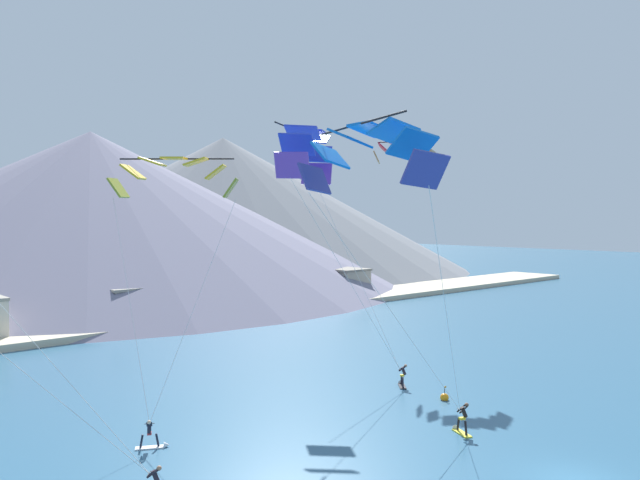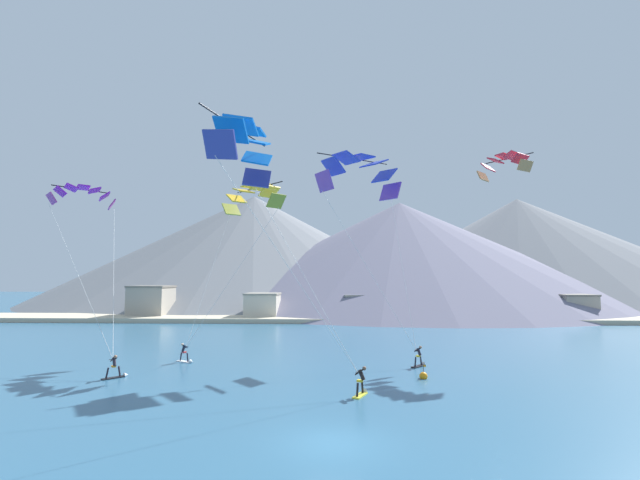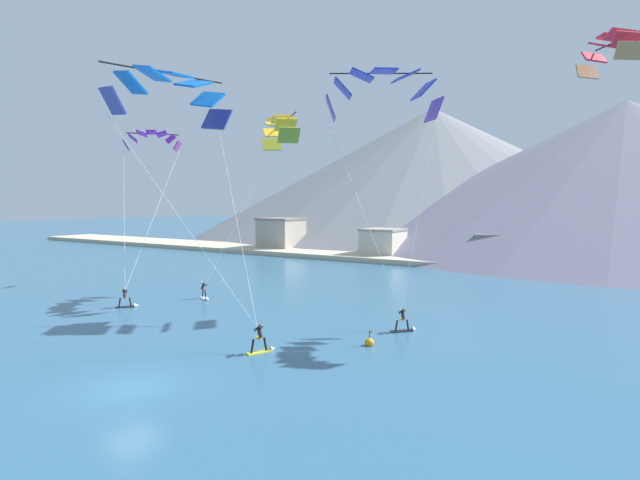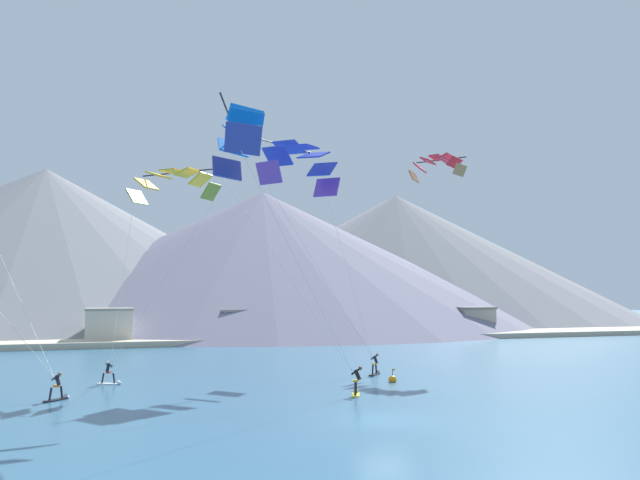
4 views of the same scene
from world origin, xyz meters
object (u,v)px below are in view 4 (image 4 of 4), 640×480
at_px(parafoil_kite_near_lead, 173,182).
at_px(kitesurfer_far_left, 376,368).
at_px(kitesurfer_near_lead, 111,378).
at_px(parafoil_kite_far_left, 301,163).
at_px(kitesurfer_mid_center, 356,385).
at_px(parafoil_kite_mid_center, 239,136).
at_px(kitesurfer_near_trail, 60,391).
at_px(parafoil_kite_distant_high_outer, 437,165).
at_px(race_marker_buoy, 393,380).

bearing_deg(parafoil_kite_near_lead, kitesurfer_far_left, -22.41).
bearing_deg(kitesurfer_near_lead, parafoil_kite_far_left, 17.66).
distance_m(kitesurfer_mid_center, parafoil_kite_mid_center, 16.25).
bearing_deg(kitesurfer_near_lead, kitesurfer_near_trail, -116.50).
xyz_separation_m(kitesurfer_near_trail, kitesurfer_mid_center, (16.56, -3.67, 0.09)).
distance_m(kitesurfer_near_trail, parafoil_kite_distant_high_outer, 39.11).
distance_m(parafoil_kite_far_left, race_marker_buoy, 19.59).
bearing_deg(parafoil_kite_far_left, kitesurfer_near_lead, -162.34).
relative_size(kitesurfer_near_trail, parafoil_kite_distant_high_outer, 0.30).
bearing_deg(kitesurfer_near_lead, race_marker_buoy, -14.97).
relative_size(kitesurfer_near_lead, kitesurfer_far_left, 1.02).
height_order(parafoil_kite_near_lead, parafoil_kite_distant_high_outer, parafoil_kite_distant_high_outer).
distance_m(parafoil_kite_distant_high_outer, race_marker_buoy, 24.92).
distance_m(kitesurfer_far_left, parafoil_kite_distant_high_outer, 22.56).
height_order(parafoil_kite_mid_center, parafoil_kite_far_left, parafoil_kite_far_left).
distance_m(kitesurfer_near_trail, parafoil_kite_near_lead, 19.23).
relative_size(kitesurfer_mid_center, kitesurfer_far_left, 1.06).
bearing_deg(kitesurfer_near_trail, race_marker_buoy, 1.98).
xyz_separation_m(kitesurfer_near_trail, race_marker_buoy, (20.98, 0.73, -0.31)).
bearing_deg(parafoil_kite_mid_center, parafoil_kite_distant_high_outer, 37.01).
bearing_deg(parafoil_kite_near_lead, kitesurfer_near_trail, -122.82).
distance_m(kitesurfer_near_lead, kitesurfer_near_trail, 6.25).
xyz_separation_m(kitesurfer_far_left, parafoil_kite_distant_high_outer, (10.43, 8.83, 17.95)).
xyz_separation_m(kitesurfer_mid_center, parafoil_kite_near_lead, (-9.58, 14.49, 14.20)).
distance_m(kitesurfer_mid_center, parafoil_kite_distant_high_outer, 29.26).
relative_size(parafoil_kite_near_lead, parafoil_kite_distant_high_outer, 2.62).
bearing_deg(kitesurfer_near_trail, parafoil_kite_mid_center, -19.64).
bearing_deg(kitesurfer_far_left, kitesurfer_near_trail, -167.40).
bearing_deg(parafoil_kite_mid_center, kitesurfer_far_left, 33.96).
height_order(kitesurfer_near_trail, parafoil_kite_mid_center, parafoil_kite_mid_center).
bearing_deg(kitesurfer_mid_center, parafoil_kite_mid_center, 177.48).
bearing_deg(parafoil_kite_mid_center, kitesurfer_near_lead, 126.48).
xyz_separation_m(kitesurfer_near_trail, parafoil_kite_far_left, (17.27, 10.20, 16.43)).
bearing_deg(kitesurfer_far_left, parafoil_kite_far_left, 128.34).
relative_size(parafoil_kite_far_left, parafoil_kite_distant_high_outer, 3.09).
xyz_separation_m(parafoil_kite_mid_center, parafoil_kite_distant_high_outer, (22.56, 17.00, 3.28)).
distance_m(parafoil_kite_near_lead, race_marker_buoy, 22.61).
xyz_separation_m(kitesurfer_far_left, parafoil_kite_near_lead, (-14.56, 6.00, 14.28)).
height_order(kitesurfer_near_lead, parafoil_kite_distant_high_outer, parafoil_kite_distant_high_outer).
xyz_separation_m(parafoil_kite_mid_center, parafoil_kite_far_left, (7.87, 13.56, 1.76)).
bearing_deg(parafoil_kite_far_left, parafoil_kite_near_lead, 176.59).
bearing_deg(parafoil_kite_mid_center, race_marker_buoy, 19.42).
bearing_deg(parafoil_kite_near_lead, kitesurfer_near_lead, -128.72).
distance_m(kitesurfer_near_lead, parafoil_kite_distant_high_outer, 35.20).
relative_size(kitesurfer_near_lead, parafoil_kite_near_lead, 0.12).
xyz_separation_m(kitesurfer_far_left, race_marker_buoy, (-0.55, -4.09, -0.32)).
relative_size(parafoil_kite_near_lead, parafoil_kite_mid_center, 0.96).
bearing_deg(kitesurfer_mid_center, parafoil_kite_near_lead, 123.49).
xyz_separation_m(kitesurfer_near_trail, kitesurfer_far_left, (21.53, 4.81, 0.01)).
xyz_separation_m(kitesurfer_mid_center, kitesurfer_far_left, (4.97, 8.48, -0.08)).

